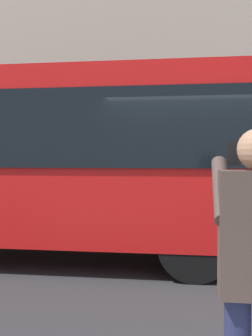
{
  "coord_description": "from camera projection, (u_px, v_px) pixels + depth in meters",
  "views": [
    {
      "loc": [
        0.05,
        6.68,
        1.7
      ],
      "look_at": [
        1.14,
        -0.35,
        1.52
      ],
      "focal_mm": 46.91,
      "sensor_mm": 36.0,
      "label": 1
    }
  ],
  "objects": [
    {
      "name": "building_facade_far",
      "position": [
        197.0,
        15.0,
        13.2
      ],
      "size": [
        28.0,
        1.55,
        12.0
      ],
      "color": "#A89E8E",
      "rests_on": "ground_plane"
    },
    {
      "name": "red_bus",
      "position": [
        15.0,
        158.0,
        7.45
      ],
      "size": [
        9.05,
        2.54,
        3.08
      ],
      "color": "red",
      "rests_on": "ground_plane"
    },
    {
      "name": "ground_plane",
      "position": [
        197.0,
        269.0,
        6.64
      ],
      "size": [
        60.0,
        60.0,
        0.0
      ],
      "primitive_type": "plane",
      "color": "#2B2B2D"
    }
  ]
}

